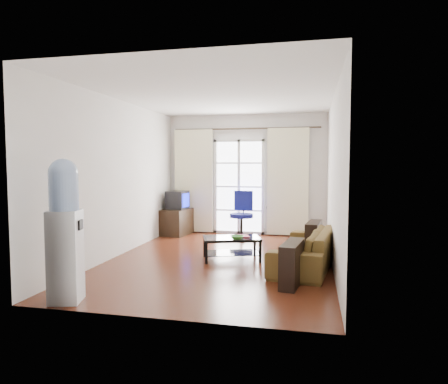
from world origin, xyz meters
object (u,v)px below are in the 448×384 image
object	(u,v)px
coffee_table	(232,245)
task_chair	(242,225)
sofa	(305,248)
crt_tv	(177,200)
tv_stand	(177,222)
water_cooler	(65,228)

from	to	relation	value
coffee_table	task_chair	bearing A→B (deg)	94.80
sofa	crt_tv	world-z (taller)	crt_tv
tv_stand	task_chair	distance (m)	1.55
crt_tv	task_chair	bearing A→B (deg)	-2.07
sofa	tv_stand	distance (m)	3.68
tv_stand	crt_tv	xyz separation A→B (m)	(0.00, -0.02, 0.49)
crt_tv	coffee_table	bearing A→B (deg)	-45.23
sofa	water_cooler	xyz separation A→B (m)	(-2.65, -2.21, 0.58)
task_chair	tv_stand	bearing A→B (deg)	172.79
sofa	water_cooler	size ratio (longest dim) A/B	1.24
water_cooler	sofa	bearing A→B (deg)	23.77
tv_stand	crt_tv	bearing A→B (deg)	-68.81
sofa	water_cooler	world-z (taller)	water_cooler
coffee_table	sofa	bearing A→B (deg)	-9.05
coffee_table	task_chair	xyz separation A→B (m)	(-0.16, 1.87, 0.06)
tv_stand	crt_tv	world-z (taller)	crt_tv
sofa	crt_tv	distance (m)	3.70
task_chair	coffee_table	bearing A→B (deg)	-83.98
sofa	tv_stand	size ratio (longest dim) A/B	2.59
crt_tv	sofa	bearing A→B (deg)	-32.49
task_chair	water_cooler	xyz separation A→B (m)	(-1.30, -4.27, 0.56)
task_chair	water_cooler	distance (m)	4.50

